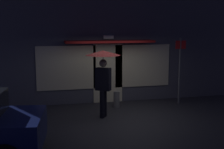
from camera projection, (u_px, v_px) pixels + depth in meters
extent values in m
plane|color=#26262B|center=(123.00, 119.00, 9.53)|extent=(18.00, 18.00, 0.00)
cube|color=#4C4C56|center=(107.00, 44.00, 11.45)|extent=(9.98, 0.30, 4.35)
cube|color=beige|center=(108.00, 73.00, 11.46)|extent=(1.10, 0.04, 2.20)
cube|color=beige|center=(66.00, 68.00, 11.07)|extent=(2.15, 0.04, 1.60)
cube|color=beige|center=(142.00, 66.00, 11.72)|extent=(2.15, 0.04, 1.60)
cube|color=white|center=(108.00, 37.00, 11.16)|extent=(0.36, 0.16, 0.12)
cube|color=maroon|center=(110.00, 42.00, 10.95)|extent=(3.20, 0.70, 0.08)
cylinder|color=black|center=(104.00, 103.00, 9.74)|extent=(0.15, 0.15, 0.87)
cylinder|color=black|center=(102.00, 104.00, 9.56)|extent=(0.15, 0.15, 0.87)
cube|color=black|center=(103.00, 79.00, 9.53)|extent=(0.52, 0.45, 0.70)
cube|color=silver|center=(100.00, 79.00, 9.61)|extent=(0.13, 0.09, 0.56)
cube|color=navy|center=(100.00, 79.00, 9.62)|extent=(0.05, 0.05, 0.45)
sphere|color=tan|center=(103.00, 63.00, 9.45)|extent=(0.24, 0.24, 0.24)
cylinder|color=slate|center=(103.00, 64.00, 9.45)|extent=(0.02, 0.02, 0.86)
cone|color=#4C0C0C|center=(103.00, 53.00, 9.40)|extent=(1.07, 1.07, 0.15)
cylinder|color=black|center=(21.00, 130.00, 7.53)|extent=(0.66, 0.30, 0.64)
cylinder|color=#595B60|center=(180.00, 71.00, 11.26)|extent=(0.07, 0.07, 2.43)
cube|color=red|center=(181.00, 45.00, 11.08)|extent=(0.40, 0.02, 0.30)
cylinder|color=slate|center=(117.00, 99.00, 10.84)|extent=(0.21, 0.21, 0.57)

